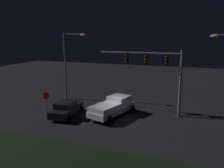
{
  "coord_description": "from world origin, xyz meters",
  "views": [
    {
      "loc": [
        7.05,
        -20.46,
        7.88
      ],
      "look_at": [
        -1.18,
        1.7,
        2.93
      ],
      "focal_mm": 37.91,
      "sensor_mm": 36.0,
      "label": 1
    }
  ],
  "objects": [
    {
      "name": "pickup_truck",
      "position": [
        -0.61,
        0.49,
        1.0
      ],
      "size": [
        3.82,
        5.74,
        1.8
      ],
      "rotation": [
        0.0,
        0.0,
        1.3
      ],
      "color": "silver",
      "rests_on": "ground_plane"
    },
    {
      "name": "street_lamp_left",
      "position": [
        -7.63,
        4.38,
        5.14
      ],
      "size": [
        2.99,
        0.44,
        8.09
      ],
      "color": "slate",
      "rests_on": "ground_plane"
    },
    {
      "name": "car_sedan",
      "position": [
        -4.88,
        -1.22,
        0.74
      ],
      "size": [
        2.78,
        4.56,
        1.51
      ],
      "rotation": [
        0.0,
        0.0,
        1.68
      ],
      "color": "black",
      "rests_on": "ground_plane"
    },
    {
      "name": "traffic_signal_gantry",
      "position": [
        3.04,
        2.56,
        4.9
      ],
      "size": [
        8.32,
        0.56,
        6.5
      ],
      "color": "slate",
      "rests_on": "ground_plane"
    },
    {
      "name": "stop_sign",
      "position": [
        -7.22,
        -1.17,
        1.56
      ],
      "size": [
        0.76,
        0.08,
        2.23
      ],
      "color": "slate",
      "rests_on": "ground_plane"
    },
    {
      "name": "ground_plane",
      "position": [
        0.0,
        0.0,
        0.0
      ],
      "size": [
        80.0,
        80.0,
        0.0
      ],
      "primitive_type": "plane",
      "color": "black"
    }
  ]
}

